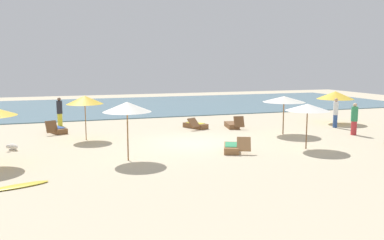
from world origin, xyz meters
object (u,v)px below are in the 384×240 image
object	(u,v)px
dog	(12,147)
umbrella_0	(308,107)
lounger_2	(56,130)
lounger_3	(195,125)
person_0	(336,112)
person_3	(60,112)
umbrella_4	(335,95)
lounger_0	(232,148)
lounger_4	(232,125)
umbrella_3	(284,99)
umbrella_1	(127,107)
person_1	(354,119)
umbrella_5	(85,100)
surfboard	(19,186)

from	to	relation	value
dog	umbrella_0	bearing A→B (deg)	-17.15
lounger_2	dog	xyz separation A→B (m)	(-1.83, -3.98, -0.02)
lounger_2	lounger_3	distance (m)	7.65
umbrella_0	person_0	world-z (taller)	umbrella_0
person_3	umbrella_4	bearing A→B (deg)	-14.64
lounger_0	lounger_4	bearing A→B (deg)	65.85
umbrella_4	lounger_0	bearing A→B (deg)	-149.70
umbrella_3	dog	size ratio (longest dim) A/B	3.60
umbrella_1	person_0	size ratio (longest dim) A/B	1.32
dog	umbrella_3	bearing A→B (deg)	-0.99
umbrella_1	umbrella_3	bearing A→B (deg)	19.82
umbrella_3	lounger_0	bearing A→B (deg)	-144.72
lounger_4	person_1	size ratio (longest dim) A/B	1.03
umbrella_4	lounger_0	distance (m)	10.99
umbrella_5	lounger_0	size ratio (longest dim) A/B	1.22
umbrella_3	person_1	size ratio (longest dim) A/B	1.32
umbrella_3	lounger_2	world-z (taller)	umbrella_3
umbrella_1	surfboard	xyz separation A→B (m)	(-3.76, -2.35, -2.05)
umbrella_3	umbrella_4	bearing A→B (deg)	25.73
umbrella_0	person_0	bearing A→B (deg)	42.05
lounger_2	dog	distance (m)	4.38
lounger_0	person_0	bearing A→B (deg)	25.72
umbrella_3	lounger_3	world-z (taller)	umbrella_3
umbrella_1	umbrella_4	xyz separation A→B (m)	(13.86, 5.62, -0.33)
lounger_3	person_1	size ratio (longest dim) A/B	1.07
umbrella_0	lounger_4	size ratio (longest dim) A/B	1.16
person_1	umbrella_3	bearing A→B (deg)	158.77
umbrella_0	surfboard	bearing A→B (deg)	-170.34
umbrella_0	person_0	size ratio (longest dim) A/B	1.16
umbrella_1	person_3	world-z (taller)	umbrella_1
umbrella_3	umbrella_4	xyz separation A→B (m)	(5.12, 2.47, -0.11)
person_3	surfboard	world-z (taller)	person_3
lounger_3	person_0	distance (m)	8.17
umbrella_1	lounger_4	world-z (taller)	umbrella_1
lounger_2	lounger_0	bearing A→B (deg)	-45.55
person_3	surfboard	distance (m)	12.32
umbrella_4	umbrella_3	bearing A→B (deg)	-154.27
umbrella_5	lounger_4	xyz separation A→B (m)	(8.31, 1.08, -1.79)
umbrella_0	dog	distance (m)	12.88
umbrella_1	person_1	bearing A→B (deg)	8.52
lounger_3	surfboard	size ratio (longest dim) A/B	0.96
surfboard	person_1	bearing A→B (deg)	14.70
person_3	dog	bearing A→B (deg)	-107.54
umbrella_5	umbrella_4	bearing A→B (deg)	2.90
lounger_4	lounger_3	bearing A→B (deg)	165.85
lounger_0	surfboard	xyz separation A→B (m)	(-8.22, -2.48, -0.14)
umbrella_5	person_3	world-z (taller)	umbrella_5
umbrella_3	dog	xyz separation A→B (m)	(-13.18, 0.23, -1.70)
person_0	person_1	distance (m)	2.39
lounger_4	umbrella_4	bearing A→B (deg)	-2.67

